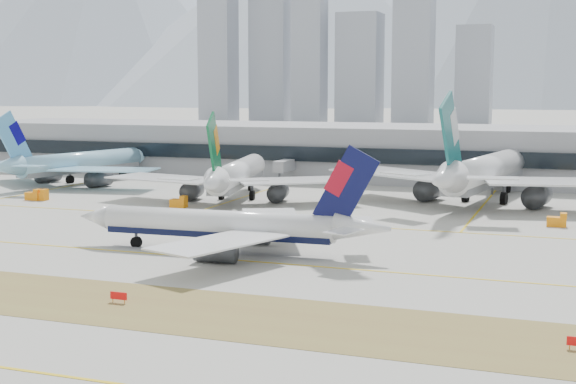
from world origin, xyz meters
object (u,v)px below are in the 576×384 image
at_px(widebody_cathay, 484,173).
at_px(widebody_korean, 76,164).
at_px(widebody_eva, 236,176).
at_px(taxiing_airliner, 229,226).
at_px(terminal, 410,152).

bearing_deg(widebody_cathay, widebody_korean, 98.88).
bearing_deg(widebody_cathay, widebody_eva, 113.57).
bearing_deg(taxiing_airliner, widebody_eva, -69.62).
bearing_deg(taxiing_airliner, terminal, -94.90).
xyz_separation_m(taxiing_airliner, widebody_eva, (-23.09, 55.35, 1.43)).
distance_m(widebody_eva, terminal, 66.07).
height_order(widebody_korean, terminal, widebody_korean).
relative_size(taxiing_airliner, widebody_eva, 0.89).
distance_m(widebody_eva, widebody_cathay, 55.88).
bearing_deg(widebody_eva, widebody_korean, 63.14).
bearing_deg(widebody_eva, taxiing_airliner, -169.08).
distance_m(taxiing_airliner, widebody_cathay, 76.02).
bearing_deg(terminal, widebody_cathay, -60.60).
bearing_deg(taxiing_airliner, widebody_cathay, -116.35).
relative_size(widebody_korean, widebody_cathay, 0.80).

